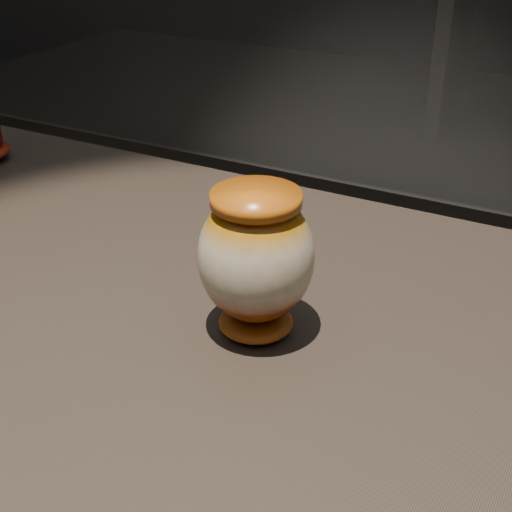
% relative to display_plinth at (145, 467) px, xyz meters
% --- Properties ---
extents(display_plinth, '(2.00, 0.80, 0.90)m').
position_rel_display_plinth_xyz_m(display_plinth, '(0.00, 0.00, 0.00)').
color(display_plinth, black).
rests_on(display_plinth, ground).
extents(main_vase, '(0.14, 0.14, 0.16)m').
position_rel_display_plinth_xyz_m(main_vase, '(0.16, 0.01, 0.36)').
color(main_vase, '#742F0A').
rests_on(main_vase, display_plinth).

